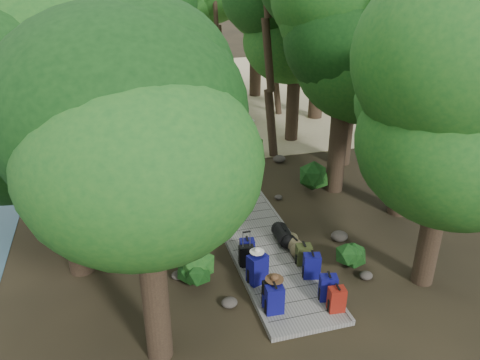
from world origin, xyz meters
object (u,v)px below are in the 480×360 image
object	(u,v)px
backpack_left_a	(274,298)
lone_suitcase_on_sand	(206,130)
suitcase_on_boardwalk	(246,256)
backpack_right_d	(304,253)
sun_lounger	(244,116)
backpack_left_d	(247,248)
kayak	(124,132)
backpack_left_c	(257,267)
backpack_right_c	(312,265)
backpack_right_b	(328,286)
backpack_left_b	(272,293)
duffel_right_khaki	(294,245)
backpack_right_a	(337,298)
duffel_right_black	(283,235)

from	to	relation	value
backpack_left_a	lone_suitcase_on_sand	xyz separation A→B (m)	(1.06, 12.44, -0.17)
backpack_left_a	suitcase_on_boardwalk	world-z (taller)	backpack_left_a
backpack_right_d	sun_lounger	size ratio (longest dim) A/B	0.32
backpack_left_d	backpack_right_d	distance (m)	1.53
kayak	backpack_left_a	bearing A→B (deg)	-65.21
backpack_left_c	backpack_right_c	world-z (taller)	backpack_left_c
backpack_left_d	backpack_right_b	bearing A→B (deg)	-50.87
backpack_left_b	backpack_right_c	xyz separation A→B (m)	(1.35, 0.79, -0.01)
backpack_right_b	duffel_right_khaki	bearing A→B (deg)	103.36
backpack_left_c	backpack_right_a	world-z (taller)	backpack_left_c
backpack_right_c	lone_suitcase_on_sand	world-z (taller)	backpack_right_c
backpack_left_c	backpack_right_b	xyz separation A→B (m)	(1.41, -1.09, -0.07)
lone_suitcase_on_sand	kayak	size ratio (longest dim) A/B	0.19
backpack_left_c	duffel_right_khaki	distance (m)	1.78
backpack_left_a	lone_suitcase_on_sand	distance (m)	12.48
backpack_right_b	backpack_right_d	bearing A→B (deg)	102.77
backpack_right_a	kayak	distance (m)	14.55
backpack_left_b	backpack_right_d	size ratio (longest dim) A/B	1.21
backpack_left_d	backpack_right_b	xyz separation A→B (m)	(1.34, -2.21, 0.06)
backpack_left_b	backpack_right_d	bearing A→B (deg)	44.00
backpack_right_b	sun_lounger	bearing A→B (deg)	95.40
backpack_right_c	duffel_right_black	distance (m)	1.76
backpack_left_d	lone_suitcase_on_sand	bearing A→B (deg)	91.98
backpack_right_a	backpack_right_b	distance (m)	0.42
duffel_right_black	suitcase_on_boardwalk	distance (m)	1.59
duffel_right_khaki	suitcase_on_boardwalk	size ratio (longest dim) A/B	0.98
backpack_left_c	kayak	distance (m)	12.74
backpack_left_b	duffel_right_khaki	world-z (taller)	backpack_left_b
duffel_right_khaki	sun_lounger	world-z (taller)	sun_lounger
backpack_right_c	kayak	distance (m)	13.26
backpack_right_b	backpack_right_c	distance (m)	0.92
backpack_right_c	lone_suitcase_on_sand	bearing A→B (deg)	106.04
backpack_left_b	backpack_right_c	bearing A→B (deg)	29.17
backpack_left_d	suitcase_on_boardwalk	size ratio (longest dim) A/B	1.00
backpack_right_a	sun_lounger	xyz separation A→B (m)	(2.00, 14.44, -0.13)
backpack_left_b	backpack_right_d	distance (m)	1.97
backpack_left_d	backpack_left_c	bearing A→B (deg)	-85.73
sun_lounger	backpack_left_c	bearing A→B (deg)	-112.85
backpack_left_a	kayak	xyz separation A→B (m)	(-2.66, 13.64, -0.32)
sun_lounger	backpack_right_a	bearing A→B (deg)	-105.88
backpack_left_d	backpack_right_b	world-z (taller)	backpack_right_b
backpack_left_c	backpack_right_c	distance (m)	1.41
backpack_left_a	duffel_right_black	bearing A→B (deg)	68.84
backpack_left_c	lone_suitcase_on_sand	bearing A→B (deg)	63.88
backpack_left_b	backpack_left_d	size ratio (longest dim) A/B	1.24
backpack_left_c	duffel_right_black	bearing A→B (deg)	30.23
backpack_left_d	duffel_right_black	xyz separation A→B (m)	(1.22, 0.46, -0.08)
sun_lounger	backpack_left_a	bearing A→B (deg)	-111.53
backpack_right_d	sun_lounger	world-z (taller)	backpack_right_d
backpack_right_b	duffel_right_khaki	distance (m)	2.15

